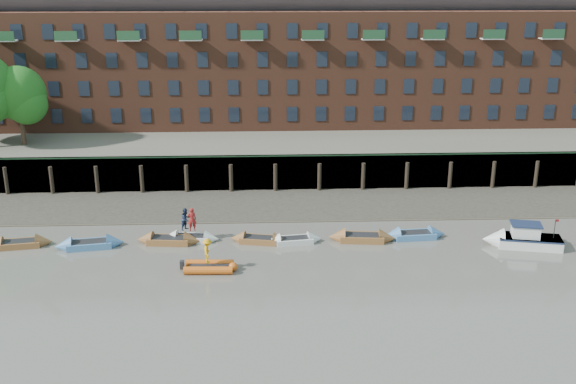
{
  "coord_description": "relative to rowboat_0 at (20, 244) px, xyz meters",
  "views": [
    {
      "loc": [
        0.72,
        -36.37,
        19.4
      ],
      "look_at": [
        2.74,
        12.0,
        3.2
      ],
      "focal_mm": 42.0,
      "sensor_mm": 36.0,
      "label": 1
    }
  ],
  "objects": [
    {
      "name": "person_rower_a",
      "position": [
        12.54,
        0.6,
        1.48
      ],
      "size": [
        0.71,
        0.52,
        1.79
      ],
      "primitive_type": "imported",
      "rotation": [
        0.0,
        0.0,
        3.29
      ],
      "color": "maroon",
      "rests_on": "rowboat_3"
    },
    {
      "name": "bank_terrace",
      "position": [
        16.97,
        26.23,
        1.36
      ],
      "size": [
        110.0,
        28.0,
        3.2
      ],
      "primitive_type": "cube",
      "color": "#5E594D",
      "rests_on": "ground"
    },
    {
      "name": "rowboat_6",
      "position": [
        25.14,
        0.06,
        0.02
      ],
      "size": [
        5.12,
        1.96,
        1.45
      ],
      "rotation": [
        0.0,
        0.0,
        -0.1
      ],
      "color": "brown",
      "rests_on": "ground"
    },
    {
      "name": "rowboat_3",
      "position": [
        12.4,
        0.64,
        -0.02
      ],
      "size": [
        4.35,
        1.76,
        1.23
      ],
      "rotation": [
        0.0,
        0.0,
        -0.13
      ],
      "color": "silver",
      "rests_on": "ground"
    },
    {
      "name": "motor_launch",
      "position": [
        36.28,
        -1.4,
        0.35
      ],
      "size": [
        5.81,
        2.9,
        2.29
      ],
      "rotation": [
        0.0,
        0.0,
        2.94
      ],
      "color": "silver",
      "rests_on": "ground"
    },
    {
      "name": "river_wall",
      "position": [
        16.97,
        12.61,
        1.36
      ],
      "size": [
        110.0,
        1.23,
        3.3
      ],
      "color": "#2D2A26",
      "rests_on": "ground"
    },
    {
      "name": "rib_tender",
      "position": [
        14.25,
        -4.66,
        0.03
      ],
      "size": [
        3.59,
        1.79,
        0.62
      ],
      "rotation": [
        0.0,
        0.0,
        -0.04
      ],
      "color": "#CC5815",
      "rests_on": "ground"
    },
    {
      "name": "rowboat_5",
      "position": [
        20.06,
        -0.15,
        -0.02
      ],
      "size": [
        4.37,
        1.8,
        1.23
      ],
      "rotation": [
        0.0,
        0.0,
        0.14
      ],
      "color": "silver",
      "rests_on": "ground"
    },
    {
      "name": "rowboat_4",
      "position": [
        17.48,
        0.07,
        -0.01
      ],
      "size": [
        4.48,
        2.06,
        1.25
      ],
      "rotation": [
        0.0,
        0.0,
        -0.19
      ],
      "color": "brown",
      "rests_on": "ground"
    },
    {
      "name": "person_rib_crew",
      "position": [
        14.05,
        -4.63,
        1.19
      ],
      "size": [
        0.7,
        1.14,
        1.7
      ],
      "primitive_type": "imported",
      "rotation": [
        0.0,
        0.0,
        1.64
      ],
      "color": "orange",
      "rests_on": "rib_tender"
    },
    {
      "name": "rowboat_0",
      "position": [
        0.0,
        0.0,
        0.0
      ],
      "size": [
        4.76,
        2.04,
        1.34
      ],
      "rotation": [
        0.0,
        0.0,
        0.16
      ],
      "color": "brown",
      "rests_on": "ground"
    },
    {
      "name": "rowboat_2",
      "position": [
        10.8,
        0.2,
        0.01
      ],
      "size": [
        4.9,
        1.84,
        1.39
      ],
      "rotation": [
        0.0,
        0.0,
        -0.1
      ],
      "color": "brown",
      "rests_on": "ground"
    },
    {
      "name": "foreshore",
      "position": [
        16.97,
        8.23,
        -0.24
      ],
      "size": [
        110.0,
        8.0,
        0.5
      ],
      "primitive_type": "cube",
      "color": "#3D382F",
      "rests_on": "ground"
    },
    {
      "name": "mud_band",
      "position": [
        16.97,
        4.83,
        -0.24
      ],
      "size": [
        110.0,
        1.6,
        0.1
      ],
      "primitive_type": "cube",
      "color": "#4C4336",
      "rests_on": "ground"
    },
    {
      "name": "rowboat_7",
      "position": [
        29.17,
        0.44,
        0.01
      ],
      "size": [
        4.87,
        1.79,
        1.38
      ],
      "rotation": [
        0.0,
        0.0,
        0.09
      ],
      "color": "teal",
      "rests_on": "ground"
    },
    {
      "name": "apartment_terrace",
      "position": [
        16.97,
        27.23,
        12.59
      ],
      "size": [
        80.6,
        15.56,
        20.98
      ],
      "color": "brown",
      "rests_on": "bank_terrace"
    },
    {
      "name": "ground",
      "position": [
        16.97,
        -9.77,
        -0.24
      ],
      "size": [
        220.0,
        220.0,
        0.0
      ],
      "primitive_type": "plane",
      "color": "#645F57",
      "rests_on": "ground"
    },
    {
      "name": "person_rower_b",
      "position": [
        12.06,
        0.81,
        1.43
      ],
      "size": [
        0.99,
        1.03,
        1.68
      ],
      "primitive_type": "imported",
      "rotation": [
        0.0,
        0.0,
        0.95
      ],
      "color": "#19233F",
      "rests_on": "rowboat_3"
    },
    {
      "name": "rowboat_1",
      "position": [
        5.15,
        -0.36,
        0.02
      ],
      "size": [
        5.08,
        2.2,
        1.42
      ],
      "rotation": [
        0.0,
        0.0,
        0.16
      ],
      "color": "teal",
      "rests_on": "ground"
    }
  ]
}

